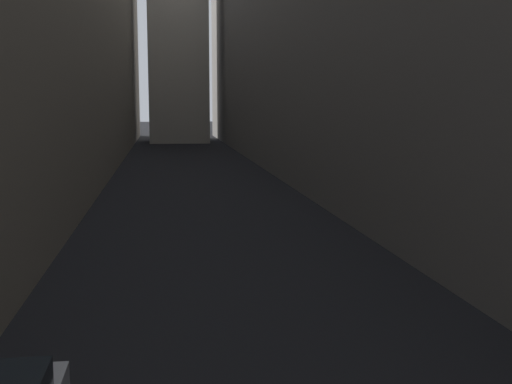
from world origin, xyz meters
name	(u,v)px	position (x,y,z in m)	size (l,w,h in m)	color
ground_plane	(193,176)	(0.00, 48.00, 0.00)	(264.00, 264.00, 0.00)	black
building_block_right	(360,6)	(12.18, 50.00, 11.82)	(13.36, 108.00, 23.64)	slate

